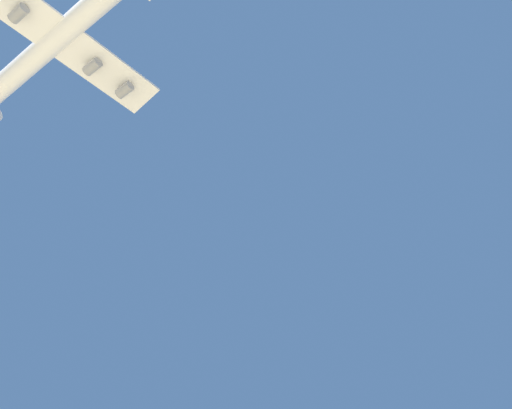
% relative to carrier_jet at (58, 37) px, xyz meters
% --- Properties ---
extents(carrier_jet, '(73.40, 59.33, 20.31)m').
position_rel_carrier_jet_xyz_m(carrier_jet, '(0.00, 0.00, 0.00)').
color(carrier_jet, white).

